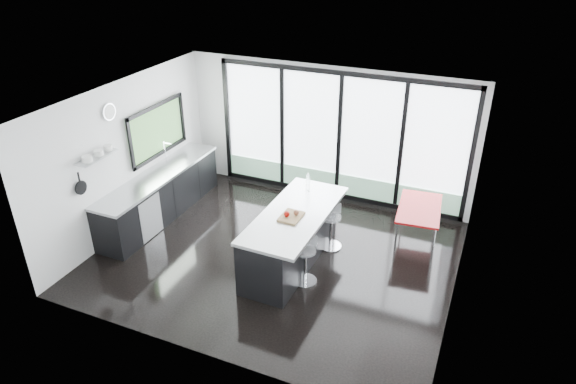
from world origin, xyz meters
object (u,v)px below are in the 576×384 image
at_px(island, 291,237).
at_px(bar_stool_far, 331,231).
at_px(bar_stool_near, 305,266).
at_px(red_table, 417,224).

bearing_deg(island, bar_stool_far, 55.56).
xyz_separation_m(island, bar_stool_near, (0.43, -0.43, -0.19)).
distance_m(island, bar_stool_near, 0.64).
xyz_separation_m(bar_stool_far, red_table, (1.38, 0.84, 0.02)).
height_order(island, red_table, island).
bearing_deg(bar_stool_near, island, 128.41).
distance_m(island, bar_stool_far, 0.87).
bearing_deg(bar_stool_near, red_table, 47.01).
distance_m(island, red_table, 2.42).
bearing_deg(bar_stool_near, bar_stool_far, 80.48).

